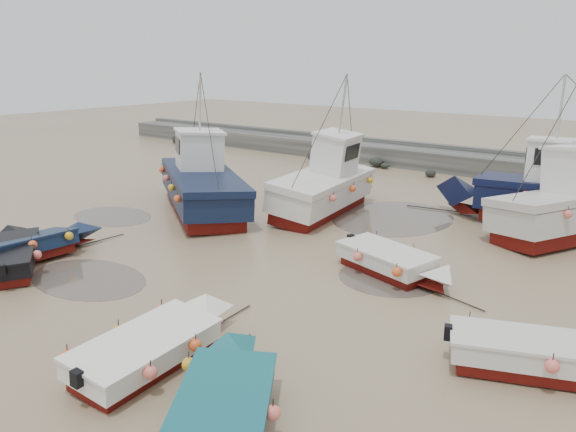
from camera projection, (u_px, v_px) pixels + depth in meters
The scene contains 17 objects.
ground at pixel (205, 278), 18.11m from camera, with size 120.00×120.00×0.00m, color #93805F.
seawall at pixel (462, 163), 34.71m from camera, with size 60.00×4.92×1.50m.
puddle_a at pixel (88, 278), 18.05m from camera, with size 4.46×4.46×0.01m, color #554C43.
puddle_b at pixel (390, 277), 18.17m from camera, with size 3.40×3.40×0.01m, color #554C43.
puddle_c at pixel (112, 216), 25.23m from camera, with size 4.00×4.00×0.01m, color #554C43.
puddle_d at pixel (393, 217), 25.02m from camera, with size 5.11×5.11×0.01m, color #554C43.
dinghy_1 at pixel (23, 247), 19.45m from camera, with size 2.53×6.57×1.43m.
dinghy_2 at pixel (223, 402), 10.62m from camera, with size 4.00×5.39×1.43m.
dinghy_3 at pixel (563, 355), 12.34m from camera, with size 6.20×3.23×1.43m.
dinghy_4 at pixel (13, 251), 18.99m from camera, with size 5.63×4.04×1.43m.
dinghy_5 at pixel (394, 260), 18.13m from camera, with size 5.47×2.69×1.43m.
dinghy_6 at pixel (156, 341), 12.93m from camera, with size 2.22×5.85×1.43m.
cabin_boat_0 at pixel (199, 182), 26.14m from camera, with size 10.16×7.69×6.22m.
cabin_boat_1 at pixel (326, 182), 25.75m from camera, with size 3.27×9.75×6.22m.
cabin_boat_2 at pixel (561, 195), 23.51m from camera, with size 11.30×4.30×6.22m.
cabin_boat_3 at pixel (575, 205), 21.69m from camera, with size 5.28×8.54×6.22m.
person at pixel (183, 215), 25.49m from camera, with size 0.68×0.45×1.87m, color #181A3D.
Camera 1 is at (12.41, -11.78, 6.81)m, focal length 35.00 mm.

